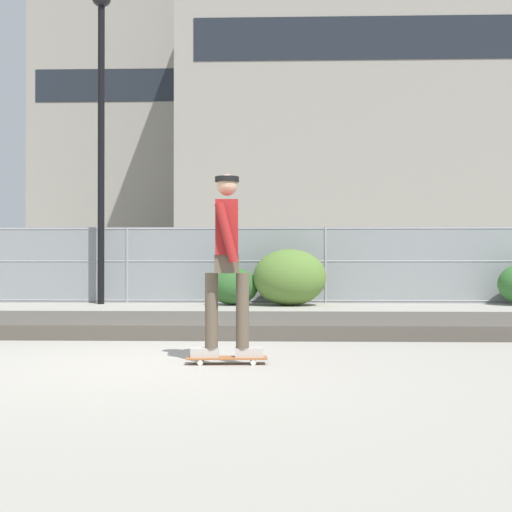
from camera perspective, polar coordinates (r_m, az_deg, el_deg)
ground_plane at (r=6.70m, az=-9.04°, el=-9.23°), size 120.00×120.00×0.00m
gravel_berm at (r=9.89m, az=-5.48°, el=-5.80°), size 17.45×2.47×0.20m
skateboard at (r=6.74m, az=-2.48°, el=-8.68°), size 0.81×0.24×0.07m
skater at (r=6.67m, az=-2.48°, el=0.30°), size 0.72×0.59×1.82m
chain_fence at (r=16.35m, az=-2.59°, el=-0.74°), size 24.29×0.06×1.85m
street_lamp at (r=16.74m, az=-13.02°, el=11.86°), size 0.44×0.44×7.45m
parked_car_near at (r=20.50m, az=-15.56°, el=-0.93°), size 4.52×2.20×1.66m
library_building at (r=58.89m, az=-8.12°, el=9.96°), size 18.47×12.92×23.25m
office_block at (r=46.21m, az=12.51°, el=12.24°), size 28.73×11.61×22.28m
shrub_left at (r=15.55m, az=-1.89°, el=-2.60°), size 1.12×0.91×0.86m
shrub_center at (r=15.40m, az=2.88°, el=-1.82°), size 1.68×1.37×1.30m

